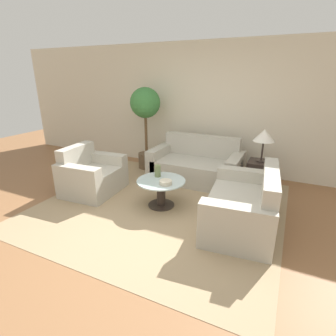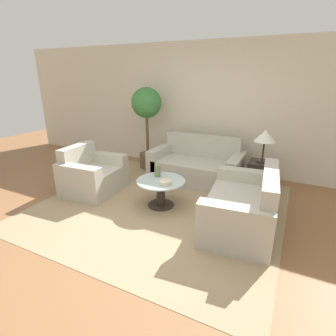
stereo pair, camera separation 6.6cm
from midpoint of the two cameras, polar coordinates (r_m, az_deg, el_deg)
ground_plane at (r=3.62m, az=-5.51°, el=-13.16°), size 14.00×14.00×0.00m
wall_back at (r=5.59m, az=8.77°, el=12.67°), size 10.00×0.06×2.60m
rug at (r=4.19m, az=-1.93°, el=-8.09°), size 3.61×3.40×0.01m
sofa_main at (r=5.12m, az=5.87°, el=0.39°), size 1.71×0.89×0.84m
armchair at (r=4.79m, az=-16.88°, el=-1.75°), size 0.88×1.03×0.81m
loveseat at (r=3.68m, az=16.14°, el=-8.29°), size 0.98×1.52×0.82m
coffee_table at (r=4.07m, az=-1.98°, el=-4.67°), size 0.75×0.75×0.43m
side_table at (r=4.88m, az=18.87°, el=-1.65°), size 0.42×0.42×0.54m
table_lamp at (r=4.69m, az=19.82°, el=6.51°), size 0.35×0.35×0.56m
potted_plant at (r=5.59m, az=-5.27°, el=11.93°), size 0.62×0.62×1.73m
vase at (r=4.13m, az=-2.73°, el=-0.64°), size 0.10×0.10×0.19m
bowl at (r=3.84m, az=-1.00°, el=-3.17°), size 0.19×0.19×0.06m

